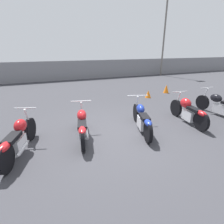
# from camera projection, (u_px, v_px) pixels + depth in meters

# --- Properties ---
(ground_plane) EXTENTS (60.00, 60.00, 0.00)m
(ground_plane) POSITION_uv_depth(u_px,v_px,m) (115.00, 134.00, 5.54)
(ground_plane) COLOR #38383D
(fence_back) EXTENTS (40.00, 0.04, 1.60)m
(fence_back) POSITION_uv_depth(u_px,v_px,m) (64.00, 71.00, 14.69)
(fence_back) COLOR gray
(fence_back) RESTS_ON ground_plane
(light_pole_left) EXTENTS (0.70, 0.35, 7.36)m
(light_pole_left) POSITION_uv_depth(u_px,v_px,m) (165.00, 28.00, 16.37)
(light_pole_left) COLOR slate
(light_pole_left) RESTS_ON ground_plane
(motorcycle_slot_1) EXTENTS (0.85, 2.07, 1.02)m
(motorcycle_slot_1) POSITION_uv_depth(u_px,v_px,m) (18.00, 139.00, 4.33)
(motorcycle_slot_1) COLOR black
(motorcycle_slot_1) RESTS_ON ground_plane
(motorcycle_slot_2) EXTENTS (0.73, 2.02, 0.99)m
(motorcycle_slot_2) POSITION_uv_depth(u_px,v_px,m) (82.00, 125.00, 5.10)
(motorcycle_slot_2) COLOR black
(motorcycle_slot_2) RESTS_ON ground_plane
(motorcycle_slot_3) EXTENTS (0.95, 2.16, 1.00)m
(motorcycle_slot_3) POSITION_uv_depth(u_px,v_px,m) (142.00, 119.00, 5.61)
(motorcycle_slot_3) COLOR black
(motorcycle_slot_3) RESTS_ON ground_plane
(motorcycle_slot_4) EXTENTS (0.64, 2.06, 1.02)m
(motorcycle_slot_4) POSITION_uv_depth(u_px,v_px,m) (188.00, 111.00, 6.22)
(motorcycle_slot_4) COLOR black
(motorcycle_slot_4) RESTS_ON ground_plane
(motorcycle_slot_5) EXTENTS (0.69, 2.21, 1.00)m
(motorcycle_slot_5) POSITION_uv_depth(u_px,v_px,m) (220.00, 105.00, 6.91)
(motorcycle_slot_5) COLOR black
(motorcycle_slot_5) RESTS_ON ground_plane
(traffic_cone_near) EXTENTS (0.32, 0.32, 0.50)m
(traffic_cone_near) POSITION_uv_depth(u_px,v_px,m) (166.00, 89.00, 10.60)
(traffic_cone_near) COLOR orange
(traffic_cone_near) RESTS_ON ground_plane
(traffic_cone_far) EXTENTS (0.32, 0.32, 0.40)m
(traffic_cone_far) POSITION_uv_depth(u_px,v_px,m) (148.00, 94.00, 9.58)
(traffic_cone_far) COLOR orange
(traffic_cone_far) RESTS_ON ground_plane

